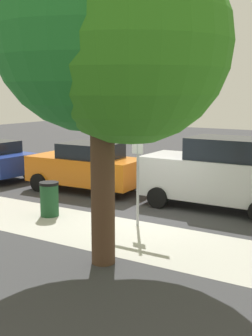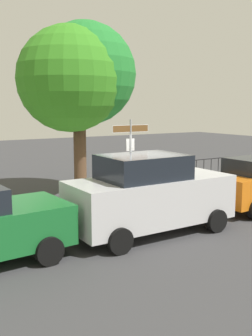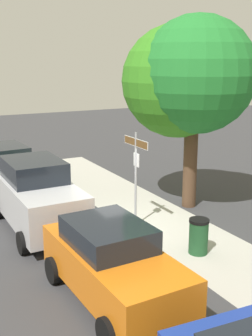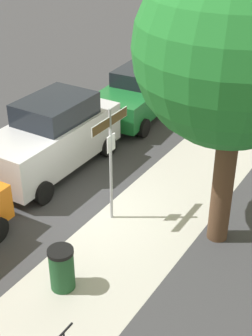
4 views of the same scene
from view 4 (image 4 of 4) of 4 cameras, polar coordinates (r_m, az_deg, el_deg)
name	(u,v)px [view 4 (image 4 of 4)]	position (r m, az deg, el deg)	size (l,w,h in m)	color
ground_plane	(98,213)	(12.54, -3.38, -5.39)	(60.00, 60.00, 0.00)	#38383A
sidewalk_strip	(94,278)	(10.69, -3.81, -12.82)	(24.00, 2.60, 0.00)	#B1AEA2
street_sign	(110,145)	(11.29, -1.85, 2.79)	(1.43, 0.07, 2.99)	#9EA0A5
shade_tree	(231,51)	(10.02, 12.28, 13.36)	(4.63, 4.15, 6.61)	#4C3423
car_green	(141,92)	(17.73, 1.74, 8.99)	(4.70, 2.32, 1.75)	#19672C
car_silver	(53,136)	(14.15, -8.67, 3.74)	(4.57, 2.07, 2.17)	silver
trash_bin	(62,268)	(10.23, -7.60, -11.69)	(0.55, 0.55, 0.98)	#1E4C28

